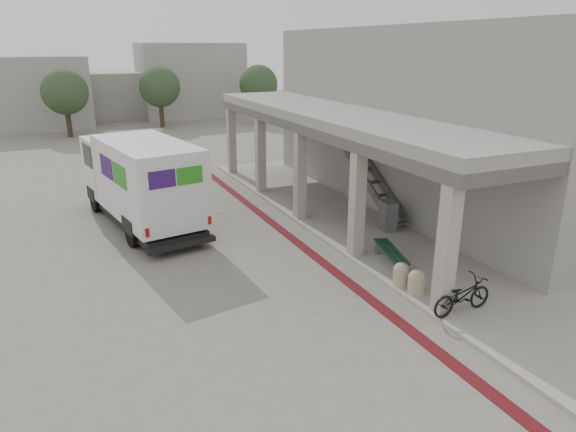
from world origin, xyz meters
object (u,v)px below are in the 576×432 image
bench (391,254)px  utility_cabinet (388,216)px  fedex_truck (140,179)px  bicycle_black (462,296)px

bench → utility_cabinet: utility_cabinet is taller
fedex_truck → bicycle_black: 11.84m
fedex_truck → utility_cabinet: bearing=-40.3°
bicycle_black → fedex_truck: bearing=27.8°
fedex_truck → utility_cabinet: 8.99m
fedex_truck → bench: size_ratio=3.78×
utility_cabinet → bicycle_black: 5.96m
fedex_truck → bench: 9.40m
fedex_truck → bench: (5.99, -7.14, -1.25)m
bench → utility_cabinet: bearing=73.3°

